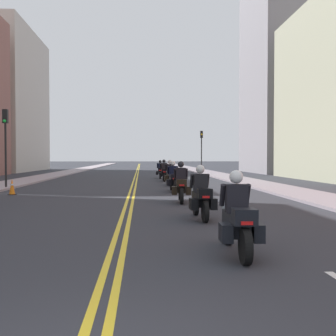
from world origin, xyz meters
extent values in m
plane|color=#2D2E35|center=(0.00, 48.00, 0.00)|extent=(264.00, 264.00, 0.00)
cube|color=#9E9198|center=(-8.31, 48.00, 0.06)|extent=(2.71, 144.00, 0.12)
cube|color=gray|center=(8.31, 48.00, 0.06)|extent=(2.71, 144.00, 0.12)
cube|color=yellow|center=(-0.12, 48.00, 0.00)|extent=(0.12, 132.00, 0.01)
cube|color=yellow|center=(0.12, 48.00, 0.00)|extent=(0.12, 132.00, 0.01)
cube|color=silver|center=(3.48, 8.00, 0.00)|extent=(0.14, 2.40, 0.01)
cube|color=silver|center=(3.48, 14.00, 0.00)|extent=(0.14, 2.40, 0.01)
cube|color=silver|center=(3.48, 20.00, 0.00)|extent=(0.14, 2.40, 0.01)
cube|color=silver|center=(3.48, 26.00, 0.00)|extent=(0.14, 2.40, 0.01)
cube|color=silver|center=(3.48, 32.00, 0.00)|extent=(0.14, 2.40, 0.01)
cube|color=silver|center=(3.48, 38.00, 0.00)|extent=(0.14, 2.40, 0.01)
cube|color=silver|center=(3.48, 44.00, 0.00)|extent=(0.14, 2.40, 0.01)
cube|color=silver|center=(3.48, 50.00, 0.00)|extent=(0.14, 2.40, 0.01)
cube|color=silver|center=(3.48, 56.00, 0.00)|extent=(0.14, 2.40, 0.01)
cube|color=#BCB2A6|center=(-16.96, 52.32, 9.24)|extent=(6.61, 17.05, 18.48)
cube|color=gray|center=(16.99, 44.74, 14.47)|extent=(6.68, 12.25, 28.94)
cube|color=#2D3847|center=(20.35, 44.74, 7.23)|extent=(0.04, 10.29, 0.90)
cube|color=#2D3847|center=(20.35, 44.74, 12.54)|extent=(0.04, 10.29, 0.90)
cube|color=#2D3847|center=(20.35, 44.74, 17.84)|extent=(0.04, 10.29, 0.90)
cylinder|color=black|center=(2.30, 5.34, 0.31)|extent=(0.15, 0.63, 0.63)
cylinder|color=black|center=(2.25, 3.70, 0.31)|extent=(0.15, 0.63, 0.63)
cube|color=silver|center=(2.30, 5.34, 0.65)|extent=(0.15, 0.32, 0.04)
cube|color=black|center=(2.28, 4.52, 0.59)|extent=(0.36, 1.26, 0.40)
cube|color=black|center=(2.25, 3.79, 0.81)|extent=(0.41, 0.37, 0.28)
cube|color=red|center=(2.25, 3.60, 0.73)|extent=(0.20, 0.04, 0.06)
cube|color=black|center=(1.98, 4.04, 0.49)|extent=(0.21, 0.45, 0.32)
cube|color=black|center=(2.54, 4.02, 0.49)|extent=(0.21, 0.45, 0.32)
cube|color=#B2C1CC|center=(2.30, 5.05, 0.97)|extent=(0.36, 0.13, 0.36)
cube|color=black|center=(2.28, 4.47, 1.06)|extent=(0.41, 0.27, 0.54)
cylinder|color=black|center=(2.04, 4.63, 1.11)|extent=(0.11, 0.28, 0.45)
cylinder|color=black|center=(2.52, 4.62, 1.11)|extent=(0.11, 0.28, 0.45)
sphere|color=white|center=(2.28, 4.50, 1.47)|extent=(0.26, 0.26, 0.26)
cylinder|color=black|center=(2.20, 9.66, 0.32)|extent=(0.14, 0.64, 0.64)
cylinder|color=black|center=(2.27, 8.17, 0.32)|extent=(0.14, 0.64, 0.64)
cube|color=silver|center=(2.20, 9.66, 0.66)|extent=(0.15, 0.33, 0.04)
cube|color=black|center=(2.24, 8.92, 0.60)|extent=(0.37, 1.15, 0.40)
cube|color=black|center=(2.26, 8.24, 0.82)|extent=(0.42, 0.38, 0.28)
cube|color=red|center=(2.27, 8.05, 0.74)|extent=(0.20, 0.04, 0.06)
cube|color=black|center=(1.98, 8.46, 0.50)|extent=(0.22, 0.45, 0.32)
cube|color=black|center=(2.53, 8.48, 0.50)|extent=(0.22, 0.45, 0.32)
cube|color=#B2C1CC|center=(2.21, 9.40, 0.98)|extent=(0.37, 0.14, 0.36)
cube|color=black|center=(2.24, 8.87, 1.07)|extent=(0.41, 0.28, 0.55)
cylinder|color=black|center=(1.99, 9.01, 1.12)|extent=(0.11, 0.28, 0.45)
cylinder|color=black|center=(2.47, 9.03, 1.12)|extent=(0.11, 0.28, 0.45)
sphere|color=white|center=(2.24, 8.90, 1.49)|extent=(0.26, 0.26, 0.26)
cylinder|color=black|center=(2.15, 14.32, 0.33)|extent=(0.17, 0.67, 0.67)
cylinder|color=black|center=(2.06, 12.68, 0.33)|extent=(0.17, 0.67, 0.67)
cube|color=silver|center=(2.15, 14.32, 0.69)|extent=(0.16, 0.33, 0.04)
cube|color=black|center=(2.11, 13.50, 0.61)|extent=(0.39, 1.26, 0.40)
cube|color=black|center=(2.06, 12.76, 0.83)|extent=(0.42, 0.38, 0.28)
cube|color=red|center=(2.05, 12.57, 0.75)|extent=(0.20, 0.04, 0.06)
cube|color=black|center=(1.80, 13.02, 0.51)|extent=(0.22, 0.45, 0.32)
cube|color=black|center=(2.36, 12.99, 0.51)|extent=(0.22, 0.45, 0.32)
cube|color=#B2C1CC|center=(2.14, 14.02, 0.99)|extent=(0.37, 0.14, 0.36)
cube|color=black|center=(2.10, 13.45, 1.11)|extent=(0.41, 0.28, 0.60)
cylinder|color=black|center=(1.87, 13.61, 1.16)|extent=(0.12, 0.29, 0.45)
cylinder|color=black|center=(2.35, 13.58, 1.16)|extent=(0.12, 0.29, 0.45)
sphere|color=black|center=(2.10, 13.48, 1.55)|extent=(0.26, 0.26, 0.26)
cylinder|color=black|center=(2.17, 19.48, 0.33)|extent=(0.15, 0.66, 0.66)
cylinder|color=black|center=(2.21, 17.84, 0.33)|extent=(0.15, 0.66, 0.66)
cube|color=silver|center=(2.17, 19.48, 0.68)|extent=(0.15, 0.32, 0.04)
cube|color=black|center=(2.19, 18.66, 0.61)|extent=(0.35, 1.25, 0.40)
cube|color=black|center=(2.20, 17.92, 0.83)|extent=(0.41, 0.37, 0.28)
cube|color=red|center=(2.21, 17.73, 0.75)|extent=(0.20, 0.03, 0.06)
cube|color=black|center=(1.92, 18.16, 0.51)|extent=(0.21, 0.44, 0.32)
cube|color=black|center=(2.48, 18.18, 0.51)|extent=(0.21, 0.44, 0.32)
cube|color=#B2C1CC|center=(2.17, 19.19, 0.99)|extent=(0.36, 0.13, 0.36)
cube|color=black|center=(2.19, 18.61, 1.09)|extent=(0.41, 0.27, 0.57)
cylinder|color=black|center=(1.94, 18.76, 1.14)|extent=(0.11, 0.28, 0.45)
cylinder|color=black|center=(2.42, 18.77, 1.14)|extent=(0.11, 0.28, 0.45)
sphere|color=white|center=(2.19, 18.64, 1.51)|extent=(0.26, 0.26, 0.26)
cylinder|color=black|center=(2.31, 23.93, 0.34)|extent=(0.13, 0.68, 0.68)
cylinder|color=black|center=(2.36, 22.40, 0.34)|extent=(0.13, 0.68, 0.68)
cube|color=silver|center=(2.31, 23.93, 0.70)|extent=(0.15, 0.32, 0.04)
cube|color=black|center=(2.33, 23.17, 0.62)|extent=(0.36, 1.17, 0.40)
cube|color=black|center=(2.35, 22.48, 0.84)|extent=(0.41, 0.37, 0.28)
cube|color=red|center=(2.36, 22.29, 0.76)|extent=(0.20, 0.04, 0.06)
cube|color=black|center=(2.07, 22.70, 0.52)|extent=(0.21, 0.45, 0.32)
cube|color=black|center=(2.63, 22.72, 0.52)|extent=(0.21, 0.45, 0.32)
cube|color=#B2C1CC|center=(2.31, 23.66, 1.00)|extent=(0.36, 0.13, 0.36)
cube|color=black|center=(2.33, 23.12, 1.11)|extent=(0.41, 0.27, 0.59)
cylinder|color=black|center=(2.09, 23.26, 1.16)|extent=(0.11, 0.28, 0.45)
cylinder|color=black|center=(2.57, 23.28, 1.16)|extent=(0.11, 0.28, 0.45)
sphere|color=white|center=(2.33, 23.15, 1.54)|extent=(0.26, 0.26, 0.26)
cylinder|color=black|center=(2.23, 28.81, 0.33)|extent=(0.12, 0.65, 0.65)
cylinder|color=black|center=(2.23, 27.30, 0.33)|extent=(0.12, 0.65, 0.65)
cube|color=silver|center=(2.23, 28.81, 0.67)|extent=(0.14, 0.32, 0.04)
cube|color=black|center=(2.23, 28.06, 0.61)|extent=(0.33, 1.15, 0.40)
cube|color=black|center=(2.23, 27.38, 0.83)|extent=(0.40, 0.36, 0.28)
cube|color=red|center=(2.23, 27.19, 0.75)|extent=(0.20, 0.03, 0.06)
cube|color=black|center=(1.95, 27.61, 0.51)|extent=(0.20, 0.44, 0.32)
cube|color=black|center=(2.51, 27.60, 0.51)|extent=(0.20, 0.44, 0.32)
cube|color=#B2C1CC|center=(2.23, 28.54, 0.99)|extent=(0.36, 0.12, 0.36)
cube|color=black|center=(2.23, 28.01, 1.11)|extent=(0.40, 0.26, 0.60)
cylinder|color=black|center=(1.99, 28.16, 1.16)|extent=(0.10, 0.28, 0.45)
cylinder|color=black|center=(2.47, 28.16, 1.16)|extent=(0.10, 0.28, 0.45)
sphere|color=black|center=(2.23, 28.04, 1.55)|extent=(0.26, 0.26, 0.26)
cylinder|color=black|center=(2.18, 33.08, 0.31)|extent=(0.15, 0.63, 0.62)
cylinder|color=black|center=(2.11, 31.51, 0.31)|extent=(0.15, 0.63, 0.62)
cube|color=silver|center=(2.18, 33.08, 0.64)|extent=(0.15, 0.33, 0.04)
cube|color=black|center=(2.15, 32.29, 0.59)|extent=(0.37, 1.21, 0.40)
cube|color=black|center=(2.12, 31.59, 0.81)|extent=(0.41, 0.38, 0.28)
cube|color=red|center=(2.11, 31.40, 0.73)|extent=(0.20, 0.04, 0.06)
cube|color=black|center=(1.85, 31.83, 0.49)|extent=(0.22, 0.45, 0.32)
cube|color=black|center=(2.41, 31.81, 0.49)|extent=(0.22, 0.45, 0.32)
cube|color=#B2C1CC|center=(2.16, 32.80, 0.97)|extent=(0.36, 0.14, 0.36)
cube|color=black|center=(2.14, 32.24, 1.06)|extent=(0.41, 0.28, 0.53)
cylinder|color=black|center=(1.91, 32.40, 1.11)|extent=(0.11, 0.28, 0.45)
cylinder|color=black|center=(2.39, 32.38, 1.11)|extent=(0.11, 0.28, 0.45)
sphere|color=black|center=(2.14, 32.27, 1.47)|extent=(0.26, 0.26, 0.26)
cube|color=black|center=(-5.86, 17.27, 0.01)|extent=(0.35, 0.35, 0.03)
cone|color=orange|center=(-5.86, 17.27, 0.41)|extent=(0.28, 0.28, 0.77)
cylinder|color=white|center=(-5.86, 17.27, 0.51)|extent=(0.19, 0.19, 0.08)
cylinder|color=black|center=(-7.35, 20.96, 1.93)|extent=(0.12, 0.12, 3.86)
cube|color=black|center=(-7.35, 20.96, 4.21)|extent=(0.28, 0.28, 0.80)
sphere|color=green|center=(-7.35, 20.81, 3.93)|extent=(0.18, 0.18, 0.18)
cylinder|color=black|center=(7.35, 42.78, 2.05)|extent=(0.12, 0.12, 4.10)
cube|color=black|center=(7.35, 42.78, 4.45)|extent=(0.28, 0.28, 0.80)
sphere|color=yellow|center=(7.35, 42.63, 4.45)|extent=(0.18, 0.18, 0.18)
camera|label=1|loc=(0.47, -3.07, 1.84)|focal=43.36mm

